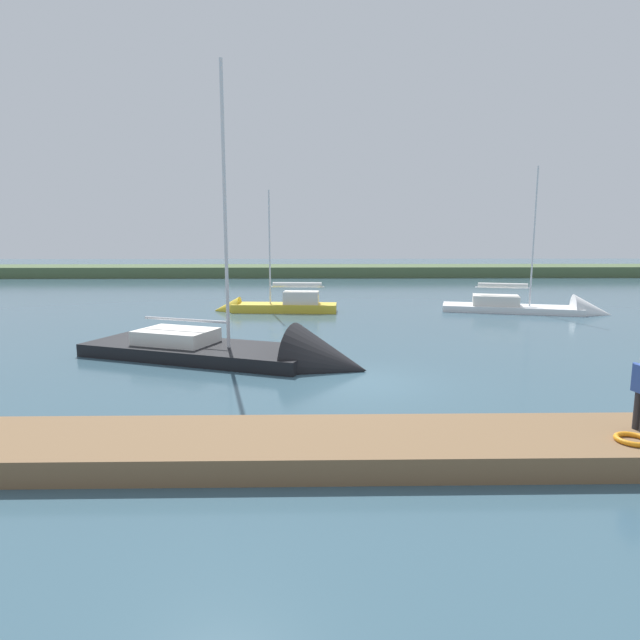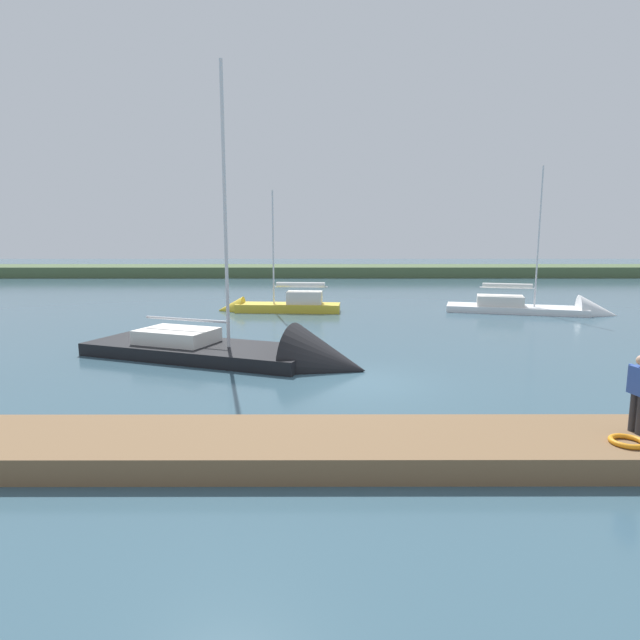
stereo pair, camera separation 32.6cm
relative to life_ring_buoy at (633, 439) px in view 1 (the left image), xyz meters
name	(u,v)px [view 1 (the left image)]	position (x,y,z in m)	size (l,w,h in m)	color
ground_plane	(362,383)	(4.62, -5.99, -0.55)	(200.00, 200.00, 0.00)	#385666
far_shoreline	(323,276)	(4.62, -52.59, -0.55)	(180.00, 8.00, 2.40)	#4C603D
dock_pier	(390,446)	(4.62, -0.48, -0.30)	(26.45, 2.41, 0.50)	brown
life_ring_buoy	(633,439)	(0.00, 0.00, 0.00)	(0.66, 0.66, 0.10)	orange
sailboat_far_right	(541,311)	(-7.59, -20.93, -0.45)	(9.80, 4.88, 9.69)	white
sailboat_mid_channel	(257,359)	(8.14, -8.70, -0.44)	(11.15, 6.55, 11.77)	black
sailboat_inner_slip	(271,309)	(8.60, -21.75, -0.37)	(7.55, 2.26, 8.03)	gold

